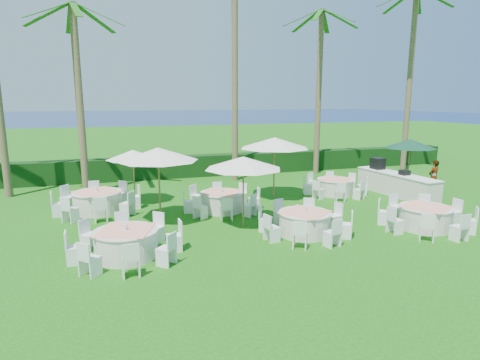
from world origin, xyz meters
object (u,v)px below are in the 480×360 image
Objects in this scene: banquet_table_b at (305,222)px; banquet_table_e at (222,201)px; umbrella_green at (410,144)px; umbrella_b at (243,163)px; banquet_table_a at (126,243)px; banquet_table_f at (335,186)px; umbrella_a at (158,154)px; umbrella_c at (133,155)px; banquet_table_c at (425,217)px; staff_person at (434,177)px; umbrella_d at (274,143)px; buffet_table at (396,183)px; banquet_table_d at (97,201)px.

banquet_table_b is 4.02m from banquet_table_e.
umbrella_green is (9.58, 0.83, 1.88)m from banquet_table_e.
umbrella_green is (9.40, 3.00, 0.04)m from umbrella_b.
banquet_table_a reaches higher than banquet_table_e.
umbrella_green is at bearing -4.48° from banquet_table_f.
umbrella_a is 3.21m from umbrella_c.
umbrella_green reaches higher than banquet_table_c.
staff_person is (10.00, 1.98, -1.44)m from umbrella_b.
umbrella_b reaches higher than banquet_table_c.
banquet_table_e is 10.19m from staff_person.
banquet_table_a is at bearing 3.68° from staff_person.
umbrella_c is at bearing -21.22° from staff_person.
umbrella_c reaches higher than banquet_table_f.
staff_person reaches higher than banquet_table_a.
staff_person is at bearing 14.49° from banquet_table_a.
umbrella_b is 1.07× the size of umbrella_green.
umbrella_d reaches higher than banquet_table_b.
umbrella_green is 1.56× the size of staff_person.
banquet_table_a is 9.85m from banquet_table_c.
banquet_table_f is at bearing 92.84° from banquet_table_c.
umbrella_d is (5.26, 2.14, 0.02)m from umbrella_a.
banquet_table_a is 3.84m from umbrella_a.
umbrella_a reaches higher than umbrella_b.
umbrella_green is (3.81, -0.30, 1.89)m from banquet_table_f.
banquet_table_c is 1.35× the size of umbrella_c.
umbrella_c is at bearing 127.38° from umbrella_b.
umbrella_green reaches higher than banquet_table_a.
banquet_table_a is 1.25× the size of umbrella_green.
umbrella_a is 1.13× the size of umbrella_green.
banquet_table_f is 9.21m from umbrella_c.
buffet_table reaches higher than banquet_table_c.
umbrella_b reaches higher than banquet_table_b.
banquet_table_f is 6.75m from umbrella_b.
umbrella_a is at bearing -172.15° from umbrella_green.
umbrella_green is at bearing 19.10° from banquet_table_a.
banquet_table_b is 1.88× the size of staff_person.
umbrella_d is at bearing 37.89° from banquet_table_a.
banquet_table_e is 3.35m from umbrella_a.
umbrella_b is 0.87× the size of umbrella_d.
umbrella_d reaches higher than buffet_table.
buffet_table is at bearing 62.29° from banquet_table_c.
umbrella_c reaches higher than banquet_table_a.
umbrella_d is at bearing 120.41° from banquet_table_c.
umbrella_green is (6.82, -0.47, -0.21)m from umbrella_d.
umbrella_d is at bearing 176.72° from banquet_table_f.
banquet_table_e is at bearing -168.89° from banquet_table_f.
buffet_table is at bearing 1.39° from banquet_table_e.
umbrella_b is 8.71m from buffet_table.
staff_person reaches higher than banquet_table_d.
umbrella_b reaches higher than buffet_table.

